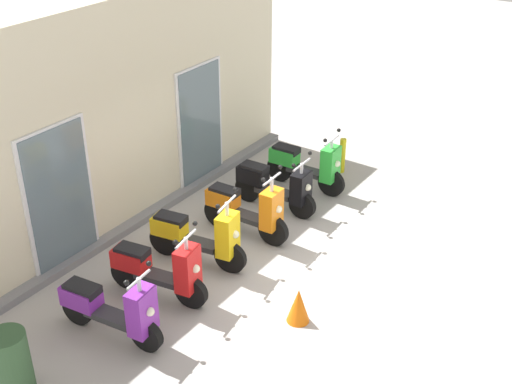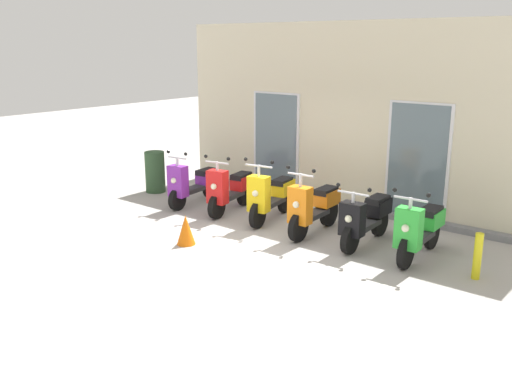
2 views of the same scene
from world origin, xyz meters
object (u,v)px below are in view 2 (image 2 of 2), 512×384
(scooter_orange, at_px, (314,207))
(scooter_green, at_px, (420,229))
(scooter_black, at_px, (366,218))
(scooter_yellow, at_px, (271,195))
(trash_bin, at_px, (155,172))
(scooter_purple, at_px, (193,183))
(traffic_cone, at_px, (186,230))
(curb_bollard, at_px, (478,256))
(scooter_red, at_px, (230,189))

(scooter_orange, bearing_deg, scooter_green, 0.88)
(scooter_green, bearing_deg, scooter_black, 176.35)
(scooter_yellow, xyz_separation_m, trash_bin, (-3.41, 0.06, -0.03))
(scooter_purple, height_order, traffic_cone, scooter_purple)
(scooter_orange, relative_size, traffic_cone, 3.07)
(scooter_purple, bearing_deg, curb_bollard, -2.02)
(scooter_orange, xyz_separation_m, trash_bin, (-4.48, 0.21, -0.03))
(scooter_red, bearing_deg, traffic_cone, -70.91)
(scooter_green, height_order, curb_bollard, scooter_green)
(scooter_purple, height_order, scooter_orange, scooter_orange)
(scooter_purple, bearing_deg, scooter_black, 1.05)
(scooter_green, xyz_separation_m, curb_bollard, (0.98, -0.22, -0.15))
(scooter_red, height_order, scooter_black, scooter_red)
(traffic_cone, bearing_deg, trash_bin, 146.57)
(scooter_black, distance_m, trash_bin, 5.47)
(traffic_cone, bearing_deg, scooter_purple, 131.86)
(curb_bollard, bearing_deg, scooter_yellow, 175.15)
(traffic_cone, relative_size, trash_bin, 0.55)
(scooter_black, bearing_deg, scooter_yellow, 178.46)
(scooter_purple, relative_size, traffic_cone, 3.08)
(scooter_yellow, bearing_deg, scooter_red, -175.58)
(scooter_green, distance_m, curb_bollard, 1.02)
(scooter_red, height_order, trash_bin, scooter_red)
(scooter_red, relative_size, trash_bin, 1.66)
(scooter_red, bearing_deg, scooter_yellow, 4.42)
(traffic_cone, xyz_separation_m, trash_bin, (-3.08, 2.03, 0.21))
(scooter_purple, relative_size, scooter_green, 0.99)
(scooter_green, xyz_separation_m, traffic_cone, (-3.38, -1.86, -0.24))
(scooter_black, height_order, scooter_green, scooter_green)
(curb_bollard, relative_size, traffic_cone, 1.35)
(scooter_green, relative_size, trash_bin, 1.71)
(curb_bollard, distance_m, trash_bin, 7.45)
(scooter_orange, distance_m, traffic_cone, 2.31)
(scooter_yellow, xyz_separation_m, scooter_green, (3.05, -0.12, -0.00))
(scooter_orange, xyz_separation_m, traffic_cone, (-1.40, -1.83, -0.24))
(scooter_red, bearing_deg, scooter_green, -0.59)
(scooter_black, height_order, traffic_cone, scooter_black)
(scooter_yellow, relative_size, curb_bollard, 2.37)
(scooter_yellow, height_order, scooter_green, scooter_yellow)
(scooter_yellow, xyz_separation_m, scooter_orange, (1.07, -0.15, -0.00))
(scooter_green, xyz_separation_m, trash_bin, (-6.45, 0.17, -0.03))
(scooter_yellow, xyz_separation_m, scooter_black, (2.07, -0.06, -0.03))
(scooter_red, height_order, scooter_orange, scooter_orange)
(scooter_purple, xyz_separation_m, scooter_yellow, (1.98, 0.13, 0.04))
(traffic_cone, bearing_deg, scooter_red, 109.09)
(scooter_black, distance_m, traffic_cone, 3.08)
(trash_bin, bearing_deg, scooter_red, -3.15)
(scooter_orange, distance_m, scooter_green, 1.98)
(scooter_green, bearing_deg, traffic_cone, -151.18)
(scooter_orange, bearing_deg, scooter_purple, 179.65)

